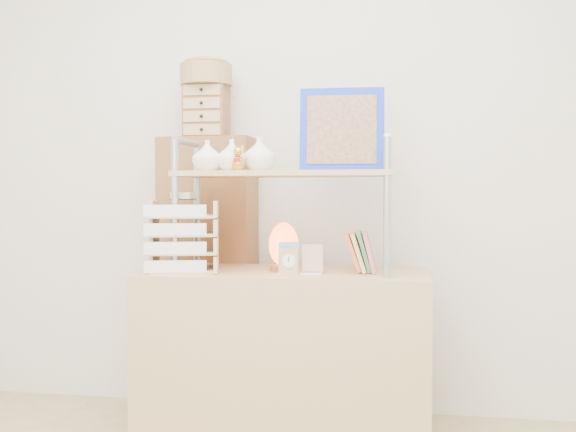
# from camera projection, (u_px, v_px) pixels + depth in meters

# --- Properties ---
(desk) EXTENTS (1.20, 0.50, 0.75)m
(desk) POSITION_uv_depth(u_px,v_px,m) (284.00, 359.00, 2.73)
(desk) COLOR tan
(desk) RESTS_ON ground
(cabinet) EXTENTS (0.46, 0.26, 1.35)m
(cabinet) POSITION_uv_depth(u_px,v_px,m) (208.00, 275.00, 3.15)
(cabinet) COLOR brown
(cabinet) RESTS_ON ground
(hutch) EXTENTS (0.90, 0.34, 0.78)m
(hutch) POSITION_uv_depth(u_px,v_px,m) (278.00, 168.00, 2.72)
(hutch) COLOR #99A0A7
(hutch) RESTS_ON desk
(letter_tray) EXTENTS (0.33, 0.32, 0.33)m
(letter_tray) POSITION_uv_depth(u_px,v_px,m) (184.00, 240.00, 2.71)
(letter_tray) COLOR tan
(letter_tray) RESTS_ON desk
(salt_lamp) EXTENTS (0.14, 0.13, 0.21)m
(salt_lamp) POSITION_uv_depth(u_px,v_px,m) (284.00, 246.00, 2.72)
(salt_lamp) COLOR brown
(salt_lamp) RESTS_ON desk
(desk_clock) EXTENTS (0.08, 0.04, 0.11)m
(desk_clock) POSITION_uv_depth(u_px,v_px,m) (289.00, 262.00, 2.59)
(desk_clock) COLOR tan
(desk_clock) RESTS_ON desk
(postcard_stand) EXTENTS (0.19, 0.08, 0.13)m
(postcard_stand) POSITION_uv_depth(u_px,v_px,m) (300.00, 265.00, 2.62)
(postcard_stand) COLOR white
(postcard_stand) RESTS_ON desk
(drawer_chest) EXTENTS (0.20, 0.16, 0.25)m
(drawer_chest) POSITION_uv_depth(u_px,v_px,m) (206.00, 112.00, 3.10)
(drawer_chest) COLOR brown
(drawer_chest) RESTS_ON cabinet
(woven_basket) EXTENTS (0.25, 0.25, 0.10)m
(woven_basket) POSITION_uv_depth(u_px,v_px,m) (206.00, 75.00, 3.10)
(woven_basket) COLOR olive
(woven_basket) RESTS_ON drawer_chest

